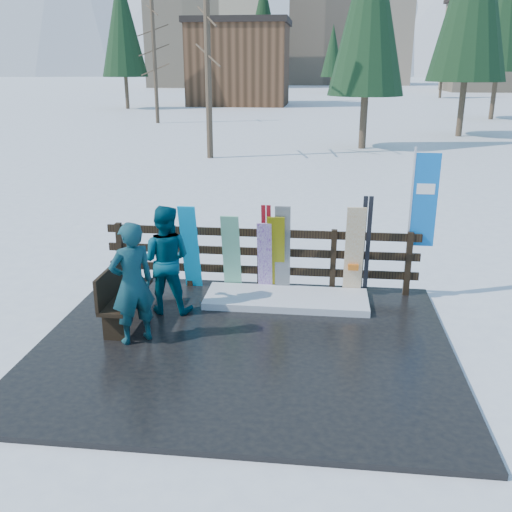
# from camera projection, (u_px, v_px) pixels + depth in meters

# --- Properties ---
(ground) EXTENTS (700.00, 700.00, 0.00)m
(ground) POSITION_uv_depth(u_px,v_px,m) (244.00, 348.00, 8.36)
(ground) COLOR white
(ground) RESTS_ON ground
(deck) EXTENTS (6.00, 5.00, 0.08)m
(deck) POSITION_uv_depth(u_px,v_px,m) (244.00, 346.00, 8.35)
(deck) COLOR black
(deck) RESTS_ON ground
(fence) EXTENTS (5.60, 0.10, 1.15)m
(fence) POSITION_uv_depth(u_px,v_px,m) (260.00, 254.00, 10.20)
(fence) COLOR black
(fence) RESTS_ON deck
(snow_patch) EXTENTS (2.77, 1.00, 0.12)m
(snow_patch) POSITION_uv_depth(u_px,v_px,m) (286.00, 299.00, 9.77)
(snow_patch) COLOR white
(snow_patch) RESTS_ON deck
(bench) EXTENTS (0.40, 1.50, 0.97)m
(bench) POSITION_uv_depth(u_px,v_px,m) (122.00, 292.00, 8.86)
(bench) COLOR black
(bench) RESTS_ON deck
(snowboard_0) EXTENTS (0.30, 0.45, 1.60)m
(snowboard_0) POSITION_uv_depth(u_px,v_px,m) (190.00, 248.00, 10.09)
(snowboard_0) COLOR #08B0F0
(snowboard_0) RESTS_ON deck
(snowboard_1) EXTENTS (0.31, 0.38, 1.44)m
(snowboard_1) POSITION_uv_depth(u_px,v_px,m) (231.00, 253.00, 10.03)
(snowboard_1) COLOR silver
(snowboard_1) RESTS_ON deck
(snowboard_2) EXTENTS (0.29, 0.38, 1.45)m
(snowboard_2) POSITION_uv_depth(u_px,v_px,m) (276.00, 255.00, 9.94)
(snowboard_2) COLOR #FFEB04
(snowboard_2) RESTS_ON deck
(snowboard_3) EXTENTS (0.25, 0.33, 1.33)m
(snowboard_3) POSITION_uv_depth(u_px,v_px,m) (265.00, 258.00, 9.98)
(snowboard_3) COLOR white
(snowboard_3) RESTS_ON deck
(snowboard_4) EXTENTS (0.26, 0.27, 1.63)m
(snowboard_4) POSITION_uv_depth(u_px,v_px,m) (283.00, 250.00, 9.90)
(snowboard_4) COLOR black
(snowboard_4) RESTS_ON deck
(snowboard_5) EXTENTS (0.32, 0.35, 1.65)m
(snowboard_5) POSITION_uv_depth(u_px,v_px,m) (354.00, 252.00, 9.76)
(snowboard_5) COLOR white
(snowboard_5) RESTS_ON deck
(ski_pair_a) EXTENTS (0.17, 0.29, 1.63)m
(ski_pair_a) POSITION_uv_depth(u_px,v_px,m) (266.00, 249.00, 10.00)
(ski_pair_a) COLOR #A6141E
(ski_pair_a) RESTS_ON deck
(ski_pair_b) EXTENTS (0.17, 0.23, 1.82)m
(ski_pair_b) POSITION_uv_depth(u_px,v_px,m) (365.00, 247.00, 9.78)
(ski_pair_b) COLOR black
(ski_pair_b) RESTS_ON deck
(rental_flag) EXTENTS (0.45, 0.04, 2.60)m
(rental_flag) POSITION_uv_depth(u_px,v_px,m) (421.00, 206.00, 9.65)
(rental_flag) COLOR silver
(rental_flag) RESTS_ON deck
(person_front) EXTENTS (0.78, 0.76, 1.81)m
(person_front) POSITION_uv_depth(u_px,v_px,m) (132.00, 283.00, 8.14)
(person_front) COLOR #155852
(person_front) RESTS_ON deck
(person_back) EXTENTS (0.88, 0.69, 1.78)m
(person_back) POSITION_uv_depth(u_px,v_px,m) (165.00, 259.00, 9.19)
(person_back) COLOR #044257
(person_back) RESTS_ON deck
(resort_buildings) EXTENTS (73.00, 87.60, 22.60)m
(resort_buildings) POSITION_uv_depth(u_px,v_px,m) (327.00, 35.00, 113.90)
(resort_buildings) COLOR tan
(resort_buildings) RESTS_ON ground
(trees) EXTENTS (42.29, 68.85, 14.24)m
(trees) POSITION_uv_depth(u_px,v_px,m) (351.00, 41.00, 50.44)
(trees) COLOR #382B1E
(trees) RESTS_ON ground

